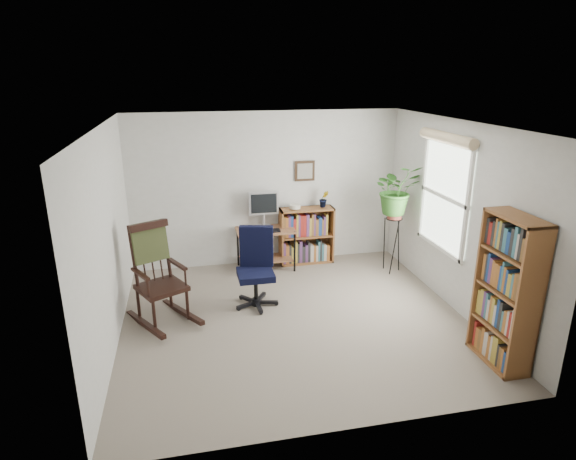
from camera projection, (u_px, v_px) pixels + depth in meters
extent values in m
cube|color=gray|center=(295.00, 319.00, 6.03)|extent=(4.20, 4.00, 0.00)
cube|color=silver|center=(296.00, 125.00, 5.27)|extent=(4.20, 4.00, 0.00)
cube|color=silver|center=(266.00, 189.00, 7.50)|extent=(4.20, 0.00, 2.40)
cube|color=silver|center=(352.00, 305.00, 3.79)|extent=(4.20, 0.00, 2.40)
cube|color=silver|center=(107.00, 241.00, 5.23)|extent=(0.00, 4.00, 2.40)
cube|color=silver|center=(457.00, 217.00, 6.07)|extent=(0.00, 4.00, 2.40)
cube|color=black|center=(267.00, 231.00, 7.27)|extent=(0.40, 0.15, 0.02)
imported|color=#316A25|center=(398.00, 165.00, 6.96)|extent=(1.69, 1.88, 1.46)
imported|color=#316A25|center=(324.00, 204.00, 7.60)|extent=(0.13, 0.24, 0.11)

